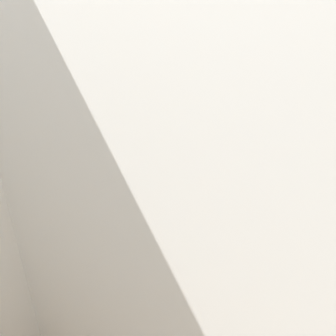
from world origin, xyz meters
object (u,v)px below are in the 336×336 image
at_px(book_stack_tall, 164,173).
at_px(book_stack_side, 218,151).
at_px(computer_mouse, 202,169).
at_px(water_bottle, 255,146).
at_px(laptop, 156,152).
at_px(mug, 123,229).
at_px(book_stack_keyboard_riser, 177,196).
at_px(desk, 218,206).
at_px(keyboard, 176,183).

bearing_deg(book_stack_tall, book_stack_side, -16.83).
xyz_separation_m(computer_mouse, water_bottle, (0.34, -0.19, 0.09)).
relative_size(laptop, mug, 2.58).
xyz_separation_m(laptop, computer_mouse, (0.27, -0.15, -0.19)).
bearing_deg(book_stack_keyboard_riser, computer_mouse, 14.97).
relative_size(book_stack_side, water_bottle, 1.16).
bearing_deg(water_bottle, desk, 145.68).
bearing_deg(laptop, computer_mouse, -29.02).
relative_size(book_stack_keyboard_riser, water_bottle, 1.16).
xyz_separation_m(book_stack_tall, mug, (-0.50, -0.14, -0.04)).
bearing_deg(book_stack_tall, water_bottle, -24.48).
bearing_deg(water_bottle, book_stack_keyboard_riser, 173.69).
relative_size(book_stack_tall, book_stack_keyboard_riser, 1.00).
bearing_deg(computer_mouse, laptop, 150.98).
height_order(book_stack_keyboard_riser, keyboard, keyboard).
distance_m(book_stack_tall, water_bottle, 0.67).
height_order(laptop, mug, laptop).
xyz_separation_m(laptop, keyboard, (-0.13, -0.25, -0.05)).
bearing_deg(laptop, mug, -158.22).
relative_size(desk, computer_mouse, 14.35).
xyz_separation_m(book_stack_keyboard_riser, water_bottle, (0.74, -0.08, 0.03)).
bearing_deg(water_bottle, book_stack_side, 143.42).
bearing_deg(water_bottle, book_stack_tall, 155.52).
xyz_separation_m(laptop, water_bottle, (0.61, -0.34, -0.10)).
distance_m(desk, book_stack_side, 0.44).
distance_m(computer_mouse, water_bottle, 0.40).
bearing_deg(computer_mouse, desk, -20.93).
bearing_deg(water_bottle, keyboard, 173.36).
xyz_separation_m(book_stack_tall, laptop, (0.00, 0.06, 0.12)).
relative_size(book_stack_tall, water_bottle, 1.16).
distance_m(book_stack_keyboard_riser, water_bottle, 0.75).
xyz_separation_m(desk, book_stack_keyboard_riser, (-0.54, -0.05, 0.41)).
xyz_separation_m(desk, book_stack_tall, (-0.41, 0.14, 0.42)).
xyz_separation_m(mug, water_bottle, (1.11, -0.14, 0.06)).
bearing_deg(computer_mouse, water_bottle, -29.13).
height_order(book_stack_tall, computer_mouse, book_stack_tall).
bearing_deg(keyboard, laptop, 66.44).
xyz_separation_m(book_stack_keyboard_riser, laptop, (0.13, 0.26, 0.13)).
distance_m(book_stack_side, computer_mouse, 0.16).
xyz_separation_m(book_stack_side, computer_mouse, (-0.13, 0.03, -0.09)).
bearing_deg(mug, desk, -0.31).
relative_size(book_stack_keyboard_riser, computer_mouse, 2.37).
height_order(book_stack_tall, laptop, laptop).
xyz_separation_m(book_stack_keyboard_riser, computer_mouse, (0.40, 0.11, -0.06)).
xyz_separation_m(book_stack_side, mug, (-0.90, -0.02, -0.06)).
bearing_deg(laptop, book_stack_tall, -90.66).
bearing_deg(laptop, desk, -26.35).
bearing_deg(keyboard, mug, 175.84).
bearing_deg(mug, laptop, 21.78).
bearing_deg(laptop, keyboard, -117.72).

